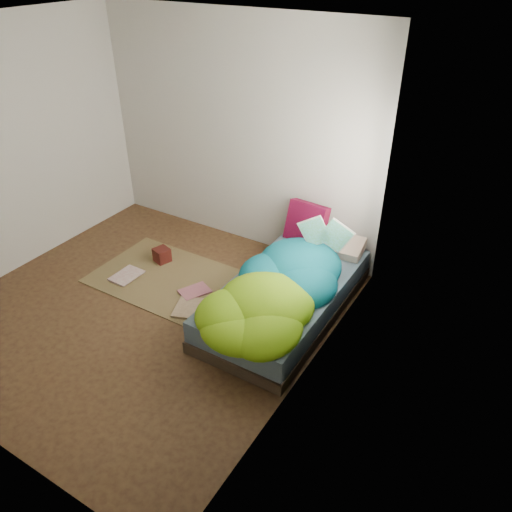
{
  "coord_description": "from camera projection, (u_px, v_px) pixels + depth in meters",
  "views": [
    {
      "loc": [
        3.0,
        -2.79,
        3.13
      ],
      "look_at": [
        0.86,
        0.75,
        0.52
      ],
      "focal_mm": 35.0,
      "sensor_mm": 36.0,
      "label": 1
    }
  ],
  "objects": [
    {
      "name": "open_book",
      "position": [
        326.0,
        225.0,
        4.81
      ],
      "size": [
        0.45,
        0.18,
        0.27
      ],
      "primitive_type": null,
      "rotation": [
        0.0,
        0.0,
        0.18
      ],
      "color": "#3D8D2E",
      "rests_on": "duvet"
    },
    {
      "name": "rug",
      "position": [
        168.0,
        278.0,
        5.46
      ],
      "size": [
        1.6,
        1.1,
        0.01
      ],
      "primitive_type": "cube",
      "color": "brown",
      "rests_on": "ground"
    },
    {
      "name": "ground",
      "position": [
        144.0,
        310.0,
        5.0
      ],
      "size": [
        3.5,
        3.5,
        0.0
      ],
      "primitive_type": "cube",
      "color": "#3F2518",
      "rests_on": "ground"
    },
    {
      "name": "bed",
      "position": [
        286.0,
        298.0,
        4.9
      ],
      "size": [
        1.0,
        2.0,
        0.34
      ],
      "color": "#36271D",
      "rests_on": "ground"
    },
    {
      "name": "duvet",
      "position": [
        275.0,
        280.0,
        4.56
      ],
      "size": [
        0.96,
        1.84,
        0.34
      ],
      "primitive_type": null,
      "color": "navy",
      "rests_on": "bed"
    },
    {
      "name": "floor_book_c",
      "position": [
        176.0,
        306.0,
        5.01
      ],
      "size": [
        0.35,
        0.4,
        0.03
      ],
      "primitive_type": "imported",
      "rotation": [
        0.0,
        0.0,
        0.35
      ],
      "color": "tan",
      "rests_on": "rug"
    },
    {
      "name": "pillow_magenta",
      "position": [
        307.0,
        223.0,
        5.38
      ],
      "size": [
        0.45,
        0.17,
        0.44
      ],
      "primitive_type": "cube",
      "rotation": [
        0.0,
        0.0,
        -0.08
      ],
      "color": "#4C052A",
      "rests_on": "bed"
    },
    {
      "name": "floor_book_b",
      "position": [
        190.0,
        286.0,
        5.3
      ],
      "size": [
        0.33,
        0.37,
        0.03
      ],
      "primitive_type": "imported",
      "rotation": [
        0.0,
        0.0,
        -0.44
      ],
      "color": "#AF656B",
      "rests_on": "rug"
    },
    {
      "name": "pillow_floral",
      "position": [
        338.0,
        246.0,
        5.29
      ],
      "size": [
        0.56,
        0.38,
        0.12
      ],
      "primitive_type": "cube",
      "rotation": [
        0.0,
        0.0,
        0.08
      ],
      "color": "silver",
      "rests_on": "bed"
    },
    {
      "name": "room_walls",
      "position": [
        122.0,
        156.0,
        4.13
      ],
      "size": [
        3.54,
        3.54,
        2.62
      ],
      "color": "silver",
      "rests_on": "ground"
    },
    {
      "name": "wooden_box",
      "position": [
        162.0,
        255.0,
        5.71
      ],
      "size": [
        0.2,
        0.2,
        0.16
      ],
      "primitive_type": "cube",
      "rotation": [
        0.0,
        0.0,
        -0.31
      ],
      "color": "#3D110D",
      "rests_on": "rug"
    },
    {
      "name": "floor_book_a",
      "position": [
        119.0,
        272.0,
        5.53
      ],
      "size": [
        0.26,
        0.35,
        0.03
      ],
      "primitive_type": "imported",
      "rotation": [
        0.0,
        0.0,
        -0.02
      ],
      "color": "silver",
      "rests_on": "rug"
    }
  ]
}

